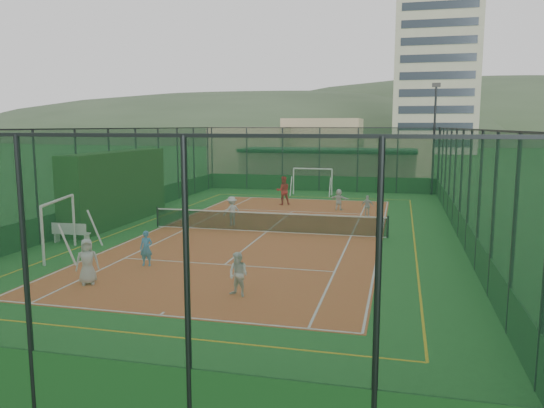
{
  "coord_description": "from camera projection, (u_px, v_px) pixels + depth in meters",
  "views": [
    {
      "loc": [
        6.27,
        -24.66,
        5.15
      ],
      "look_at": [
        -0.04,
        1.26,
        1.2
      ],
      "focal_mm": 35.0,
      "sensor_mm": 36.0,
      "label": 1
    }
  ],
  "objects": [
    {
      "name": "tennis_net",
      "position": [
        267.0,
        221.0,
        25.84
      ],
      "size": [
        11.67,
        0.12,
        1.06
      ],
      "primitive_type": null,
      "color": "black",
      "rests_on": "ground"
    },
    {
      "name": "hedge_left",
      "position": [
        117.0,
        188.0,
        28.02
      ],
      "size": [
        1.3,
        8.7,
        3.8
      ],
      "primitive_type": "cube",
      "color": "black",
      "rests_on": "ground"
    },
    {
      "name": "apartment_tower",
      "position": [
        435.0,
        73.0,
        99.73
      ],
      "size": [
        15.0,
        12.0,
        30.0
      ],
      "primitive_type": "cube",
      "color": "beige",
      "rests_on": "ground"
    },
    {
      "name": "child_near_left",
      "position": [
        87.0,
        262.0,
        17.26
      ],
      "size": [
        0.88,
        0.8,
        1.51
      ],
      "primitive_type": "imported",
      "rotation": [
        0.0,
        0.0,
        0.56
      ],
      "color": "silver",
      "rests_on": "court_slab"
    },
    {
      "name": "clubhouse",
      "position": [
        328.0,
        167.0,
        46.83
      ],
      "size": [
        15.2,
        7.2,
        3.15
      ],
      "primitive_type": null,
      "color": "tan",
      "rests_on": "ground"
    },
    {
      "name": "tennis_balls",
      "position": [
        271.0,
        226.0,
        27.16
      ],
      "size": [
        3.69,
        1.05,
        0.07
      ],
      "color": "#CCE033",
      "rests_on": "court_slab"
    },
    {
      "name": "ground",
      "position": [
        267.0,
        232.0,
        25.92
      ],
      "size": [
        300.0,
        300.0,
        0.0
      ],
      "primitive_type": "plane",
      "color": "#226321",
      "rests_on": "ground"
    },
    {
      "name": "white_bench",
      "position": [
        72.0,
        232.0,
        23.43
      ],
      "size": [
        1.69,
        0.51,
        0.94
      ],
      "primitive_type": null,
      "rotation": [
        0.0,
        0.0,
        0.03
      ],
      "color": "white",
      "rests_on": "ground"
    },
    {
      "name": "child_far_back",
      "position": [
        339.0,
        199.0,
        32.55
      ],
      "size": [
        1.26,
        0.73,
        1.3
      ],
      "primitive_type": "imported",
      "rotation": [
        0.0,
        0.0,
        2.84
      ],
      "color": "white",
      "rests_on": "court_slab"
    },
    {
      "name": "futsal_goal_near",
      "position": [
        59.0,
        228.0,
        21.15
      ],
      "size": [
        3.58,
        1.85,
        2.22
      ],
      "primitive_type": null,
      "rotation": [
        0.0,
        0.0,
        1.83
      ],
      "color": "white",
      "rests_on": "ground"
    },
    {
      "name": "child_far_left",
      "position": [
        232.0,
        211.0,
        27.46
      ],
      "size": [
        1.11,
        1.08,
        1.52
      ],
      "primitive_type": "imported",
      "rotation": [
        0.0,
        0.0,
        3.88
      ],
      "color": "silver",
      "rests_on": "court_slab"
    },
    {
      "name": "perimeter_fence",
      "position": [
        267.0,
        181.0,
        25.55
      ],
      "size": [
        18.12,
        34.12,
        5.0
      ],
      "primitive_type": null,
      "color": "black",
      "rests_on": "ground"
    },
    {
      "name": "futsal_goal_far",
      "position": [
        312.0,
        182.0,
        39.79
      ],
      "size": [
        3.07,
        1.02,
        1.96
      ],
      "primitive_type": null,
      "rotation": [
        0.0,
        0.0,
        -0.05
      ],
      "color": "white",
      "rests_on": "ground"
    },
    {
      "name": "child_near_right",
      "position": [
        238.0,
        274.0,
        16.04
      ],
      "size": [
        0.8,
        0.71,
        1.36
      ],
      "primitive_type": "imported",
      "rotation": [
        0.0,
        0.0,
        -0.35
      ],
      "color": "white",
      "rests_on": "court_slab"
    },
    {
      "name": "court_slab",
      "position": [
        267.0,
        232.0,
        25.92
      ],
      "size": [
        11.17,
        23.97,
        0.01
      ],
      "primitive_type": "cube",
      "color": "#B94D29",
      "rests_on": "ground"
    },
    {
      "name": "floodlight_ne",
      "position": [
        434.0,
        140.0,
        39.26
      ],
      "size": [
        0.6,
        0.26,
        8.25
      ],
      "primitive_type": null,
      "color": "black",
      "rests_on": "ground"
    },
    {
      "name": "coach",
      "position": [
        283.0,
        191.0,
        34.65
      ],
      "size": [
        1.11,
        1.01,
        1.87
      ],
      "primitive_type": "imported",
      "rotation": [
        0.0,
        0.0,
        3.54
      ],
      "color": "#AE121C",
      "rests_on": "court_slab"
    },
    {
      "name": "distant_hills",
      "position": [
        381.0,
        142.0,
        170.1
      ],
      "size": [
        200.0,
        60.0,
        24.0
      ],
      "primitive_type": null,
      "color": "#384C33",
      "rests_on": "ground"
    },
    {
      "name": "child_far_right",
      "position": [
        367.0,
        206.0,
        30.16
      ],
      "size": [
        0.76,
        0.43,
        1.22
      ],
      "primitive_type": "imported",
      "rotation": [
        0.0,
        0.0,
        2.95
      ],
      "color": "silver",
      "rests_on": "court_slab"
    },
    {
      "name": "child_near_mid",
      "position": [
        146.0,
        248.0,
        19.55
      ],
      "size": [
        0.51,
        0.37,
        1.31
      ],
      "primitive_type": "imported",
      "rotation": [
        0.0,
        0.0,
        0.12
      ],
      "color": "#458AC4",
      "rests_on": "court_slab"
    }
  ]
}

